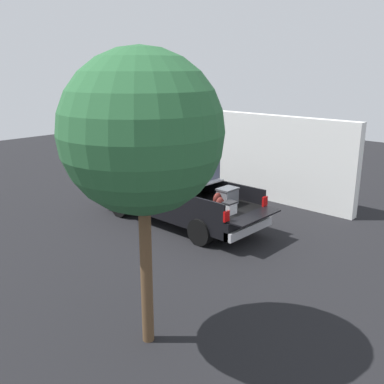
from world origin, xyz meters
The scene contains 5 objects.
ground_plane centered at (0.00, 0.00, 0.00)m, with size 40.00×40.00×0.00m, color black.
pickup_truck centered at (0.36, 0.00, 0.96)m, with size 6.05×2.06×2.23m.
building_facade centered at (1.00, -4.05, 1.55)m, with size 9.97×0.36×3.10m, color white.
tree_background centered at (-3.95, 4.77, 3.71)m, with size 2.61×2.61×5.03m.
trash_can centered at (3.19, -3.36, 0.50)m, with size 0.60×0.60×0.98m.
Camera 1 is at (-9.09, 9.17, 4.68)m, focal length 40.44 mm.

